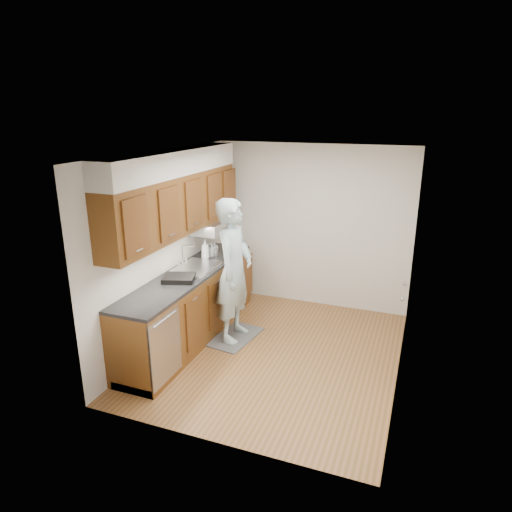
{
  "coord_description": "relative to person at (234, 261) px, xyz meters",
  "views": [
    {
      "loc": [
        1.61,
        -4.91,
        2.97
      ],
      "look_at": [
        -0.35,
        0.25,
        1.19
      ],
      "focal_mm": 32.0,
      "sensor_mm": 36.0,
      "label": 1
    }
  ],
  "objects": [
    {
      "name": "floor",
      "position": [
        0.65,
        -0.21,
        -1.09
      ],
      "size": [
        3.5,
        3.5,
        0.0
      ],
      "primitive_type": "plane",
      "color": "#925A37",
      "rests_on": "ground"
    },
    {
      "name": "counter",
      "position": [
        -0.55,
        -0.21,
        -0.61
      ],
      "size": [
        0.64,
        2.8,
        1.3
      ],
      "color": "brown",
      "rests_on": "floor"
    },
    {
      "name": "wall_back",
      "position": [
        0.65,
        1.54,
        0.16
      ],
      "size": [
        3.0,
        0.02,
        2.5
      ],
      "primitive_type": "cube",
      "color": "silver",
      "rests_on": "floor"
    },
    {
      "name": "floor_mat",
      "position": [
        0.0,
        0.0,
        -1.09
      ],
      "size": [
        0.59,
        0.88,
        0.02
      ],
      "primitive_type": "cube",
      "rotation": [
        0.0,
        0.0,
        -0.14
      ],
      "color": "slate",
      "rests_on": "floor"
    },
    {
      "name": "steel_can",
      "position": [
        -0.51,
        0.52,
        -0.09
      ],
      "size": [
        0.08,
        0.08,
        0.12
      ],
      "primitive_type": "cylinder",
      "rotation": [
        0.0,
        0.0,
        0.15
      ],
      "color": "#A5A5AA",
      "rests_on": "counter"
    },
    {
      "name": "wall_left",
      "position": [
        -0.85,
        -0.21,
        0.16
      ],
      "size": [
        0.02,
        3.5,
        2.5
      ],
      "primitive_type": "cube",
      "color": "silver",
      "rests_on": "floor"
    },
    {
      "name": "upper_cabinets",
      "position": [
        -0.69,
        -0.17,
        0.85
      ],
      "size": [
        0.47,
        2.8,
        1.21
      ],
      "color": "brown",
      "rests_on": "wall_left"
    },
    {
      "name": "soap_bottle_b",
      "position": [
        -0.58,
        0.54,
        -0.05
      ],
      "size": [
        0.13,
        0.13,
        0.2
      ],
      "primitive_type": "imported",
      "rotation": [
        0.0,
        0.0,
        -0.81
      ],
      "color": "silver",
      "rests_on": "counter"
    },
    {
      "name": "ceiling",
      "position": [
        0.65,
        -0.21,
        1.41
      ],
      "size": [
        3.5,
        3.5,
        0.0
      ],
      "primitive_type": "plane",
      "rotation": [
        3.14,
        0.0,
        0.0
      ],
      "color": "white",
      "rests_on": "wall_left"
    },
    {
      "name": "dish_rack",
      "position": [
        -0.53,
        -0.5,
        -0.12
      ],
      "size": [
        0.47,
        0.43,
        0.06
      ],
      "primitive_type": "cube",
      "rotation": [
        0.0,
        0.0,
        0.34
      ],
      "color": "black",
      "rests_on": "counter"
    },
    {
      "name": "wall_right",
      "position": [
        2.15,
        -0.21,
        0.16
      ],
      "size": [
        0.02,
        3.5,
        2.5
      ],
      "primitive_type": "cube",
      "color": "silver",
      "rests_on": "floor"
    },
    {
      "name": "closet_door",
      "position": [
        2.13,
        0.09,
        -0.07
      ],
      "size": [
        0.02,
        1.22,
        2.05
      ],
      "primitive_type": "cube",
      "color": "silver",
      "rests_on": "wall_right"
    },
    {
      "name": "person",
      "position": [
        0.0,
        0.0,
        0.0
      ],
      "size": [
        0.53,
        0.77,
        2.16
      ],
      "primitive_type": "imported",
      "rotation": [
        0.0,
        0.0,
        1.59
      ],
      "color": "#AAC7CF",
      "rests_on": "floor_mat"
    },
    {
      "name": "soap_bottle_c",
      "position": [
        -0.64,
        0.73,
        -0.07
      ],
      "size": [
        0.16,
        0.16,
        0.16
      ],
      "primitive_type": "imported",
      "rotation": [
        0.0,
        0.0,
        0.36
      ],
      "color": "silver",
      "rests_on": "counter"
    },
    {
      "name": "soap_bottle_a",
      "position": [
        -0.61,
        0.38,
        -0.01
      ],
      "size": [
        0.13,
        0.13,
        0.3
      ],
      "primitive_type": "imported",
      "rotation": [
        0.0,
        0.0,
        0.18
      ],
      "color": "silver",
      "rests_on": "counter"
    }
  ]
}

